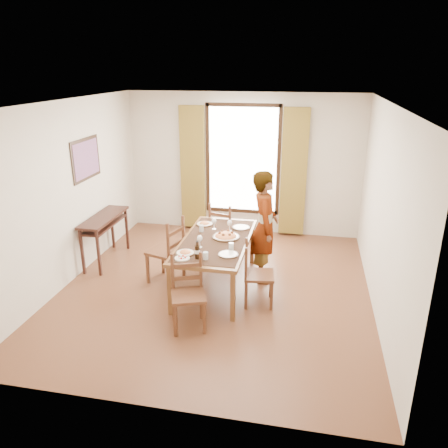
% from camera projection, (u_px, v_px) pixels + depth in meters
% --- Properties ---
extents(ground, '(5.00, 5.00, 0.00)m').
position_uv_depth(ground, '(216.00, 288.00, 6.57)').
color(ground, '#472716').
rests_on(ground, ground).
extents(room_shell, '(4.60, 5.10, 2.74)m').
position_uv_depth(room_shell, '(217.00, 187.00, 6.16)').
color(room_shell, beige).
rests_on(room_shell, ground).
extents(console_table, '(0.38, 1.20, 0.80)m').
position_uv_depth(console_table, '(104.00, 223.00, 7.26)').
color(console_table, black).
rests_on(console_table, ground).
extents(dining_table, '(0.97, 1.94, 0.76)m').
position_uv_depth(dining_table, '(216.00, 243.00, 6.41)').
color(dining_table, brown).
rests_on(dining_table, ground).
extents(chair_west, '(0.58, 0.58, 1.04)m').
position_uv_depth(chair_west, '(167.00, 252.00, 6.61)').
color(chair_west, '#55301C').
rests_on(chair_west, ground).
extents(chair_north, '(0.53, 0.53, 0.99)m').
position_uv_depth(chair_north, '(224.00, 232.00, 7.51)').
color(chair_north, '#55301C').
rests_on(chair_north, ground).
extents(chair_south, '(0.54, 0.54, 0.95)m').
position_uv_depth(chair_south, '(188.00, 295.00, 5.48)').
color(chair_south, '#55301C').
rests_on(chair_south, ground).
extents(chair_east, '(0.45, 0.45, 0.91)m').
position_uv_depth(chair_east, '(257.00, 276.00, 6.01)').
color(chair_east, '#55301C').
rests_on(chair_east, ground).
extents(man, '(0.75, 0.59, 1.72)m').
position_uv_depth(man, '(265.00, 227.00, 6.58)').
color(man, '#94979D').
rests_on(man, ground).
extents(plate_sw, '(0.27, 0.27, 0.05)m').
position_uv_depth(plate_sw, '(185.00, 252.00, 5.89)').
color(plate_sw, silver).
rests_on(plate_sw, dining_table).
extents(plate_se, '(0.27, 0.27, 0.05)m').
position_uv_depth(plate_se, '(228.00, 253.00, 5.85)').
color(plate_se, silver).
rests_on(plate_se, dining_table).
extents(plate_nw, '(0.27, 0.27, 0.05)m').
position_uv_depth(plate_nw, '(204.00, 223.00, 6.96)').
color(plate_nw, silver).
rests_on(plate_nw, dining_table).
extents(plate_ne, '(0.27, 0.27, 0.05)m').
position_uv_depth(plate_ne, '(241.00, 226.00, 6.82)').
color(plate_ne, silver).
rests_on(plate_ne, dining_table).
extents(pasta_platter, '(0.40, 0.40, 0.10)m').
position_uv_depth(pasta_platter, '(226.00, 234.00, 6.43)').
color(pasta_platter, red).
rests_on(pasta_platter, dining_table).
extents(caprese_plate, '(0.20, 0.20, 0.04)m').
position_uv_depth(caprese_plate, '(182.00, 257.00, 5.74)').
color(caprese_plate, silver).
rests_on(caprese_plate, dining_table).
extents(wine_glass_a, '(0.08, 0.08, 0.18)m').
position_uv_depth(wine_glass_a, '(200.00, 241.00, 6.07)').
color(wine_glass_a, white).
rests_on(wine_glass_a, dining_table).
extents(wine_glass_b, '(0.08, 0.08, 0.18)m').
position_uv_depth(wine_glass_b, '(230.00, 226.00, 6.66)').
color(wine_glass_b, white).
rests_on(wine_glass_b, dining_table).
extents(wine_glass_c, '(0.08, 0.08, 0.18)m').
position_uv_depth(wine_glass_c, '(214.00, 224.00, 6.74)').
color(wine_glass_c, white).
rests_on(wine_glass_c, dining_table).
extents(tumbler_a, '(0.07, 0.07, 0.10)m').
position_uv_depth(tumbler_a, '(231.00, 246.00, 6.01)').
color(tumbler_a, silver).
rests_on(tumbler_a, dining_table).
extents(tumbler_b, '(0.07, 0.07, 0.10)m').
position_uv_depth(tumbler_b, '(201.00, 228.00, 6.67)').
color(tumbler_b, silver).
rests_on(tumbler_b, dining_table).
extents(tumbler_c, '(0.07, 0.07, 0.10)m').
position_uv_depth(tumbler_c, '(206.00, 256.00, 5.72)').
color(tumbler_c, silver).
rests_on(tumbler_c, dining_table).
extents(wine_bottle, '(0.07, 0.07, 0.25)m').
position_uv_depth(wine_bottle, '(197.00, 250.00, 5.71)').
color(wine_bottle, black).
rests_on(wine_bottle, dining_table).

